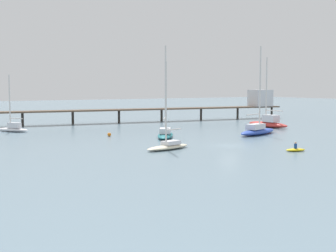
{
  "coord_description": "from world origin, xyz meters",
  "views": [
    {
      "loc": [
        -38.73,
        -46.14,
        7.73
      ],
      "look_at": [
        0.0,
        14.8,
        1.5
      ],
      "focal_mm": 49.78,
      "sensor_mm": 36.0,
      "label": 1
    }
  ],
  "objects_px": {
    "pier": "(172,105)",
    "sailboat_teal": "(165,133)",
    "sailboat_red": "(268,122)",
    "mooring_buoy_near": "(109,135)",
    "sailboat_blue": "(257,130)",
    "sailboat_white": "(12,128)",
    "dinghy_yellow": "(295,150)",
    "sailboat_cream": "(168,144)"
  },
  "relations": [
    {
      "from": "dinghy_yellow",
      "to": "mooring_buoy_near",
      "type": "relative_size",
      "value": 4.59
    },
    {
      "from": "mooring_buoy_near",
      "to": "sailboat_white",
      "type": "bearing_deg",
      "value": 124.85
    },
    {
      "from": "pier",
      "to": "sailboat_cream",
      "type": "height_order",
      "value": "sailboat_cream"
    },
    {
      "from": "sailboat_white",
      "to": "sailboat_cream",
      "type": "xyz_separation_m",
      "value": [
        10.52,
        -32.49,
        -0.11
      ]
    },
    {
      "from": "pier",
      "to": "sailboat_teal",
      "type": "xyz_separation_m",
      "value": [
        -19.08,
        -27.45,
        -2.82
      ]
    },
    {
      "from": "sailboat_blue",
      "to": "sailboat_white",
      "type": "distance_m",
      "value": 40.75
    },
    {
      "from": "sailboat_cream",
      "to": "dinghy_yellow",
      "type": "height_order",
      "value": "sailboat_cream"
    },
    {
      "from": "sailboat_white",
      "to": "sailboat_cream",
      "type": "relative_size",
      "value": 0.9
    },
    {
      "from": "sailboat_red",
      "to": "mooring_buoy_near",
      "type": "xyz_separation_m",
      "value": [
        -32.01,
        1.48,
        -0.62
      ]
    },
    {
      "from": "pier",
      "to": "sailboat_cream",
      "type": "distance_m",
      "value": 46.14
    },
    {
      "from": "sailboat_blue",
      "to": "mooring_buoy_near",
      "type": "height_order",
      "value": "sailboat_blue"
    },
    {
      "from": "sailboat_teal",
      "to": "sailboat_red",
      "type": "height_order",
      "value": "sailboat_teal"
    },
    {
      "from": "sailboat_teal",
      "to": "sailboat_red",
      "type": "bearing_deg",
      "value": 10.49
    },
    {
      "from": "sailboat_blue",
      "to": "sailboat_cream",
      "type": "height_order",
      "value": "sailboat_blue"
    },
    {
      "from": "sailboat_red",
      "to": "mooring_buoy_near",
      "type": "relative_size",
      "value": 22.55
    },
    {
      "from": "sailboat_blue",
      "to": "sailboat_cream",
      "type": "bearing_deg",
      "value": -162.09
    },
    {
      "from": "pier",
      "to": "sailboat_white",
      "type": "distance_m",
      "value": 36.59
    },
    {
      "from": "sailboat_red",
      "to": "sailboat_cream",
      "type": "distance_m",
      "value": 35.79
    },
    {
      "from": "sailboat_red",
      "to": "sailboat_teal",
      "type": "bearing_deg",
      "value": -169.51
    },
    {
      "from": "pier",
      "to": "sailboat_blue",
      "type": "xyz_separation_m",
      "value": [
        -4.35,
        -31.52,
        -2.77
      ]
    },
    {
      "from": "sailboat_cream",
      "to": "dinghy_yellow",
      "type": "bearing_deg",
      "value": -39.0
    },
    {
      "from": "pier",
      "to": "mooring_buoy_near",
      "type": "height_order",
      "value": "pier"
    },
    {
      "from": "pier",
      "to": "dinghy_yellow",
      "type": "bearing_deg",
      "value": -105.96
    },
    {
      "from": "pier",
      "to": "sailboat_teal",
      "type": "bearing_deg",
      "value": -124.81
    },
    {
      "from": "sailboat_red",
      "to": "sailboat_cream",
      "type": "height_order",
      "value": "sailboat_red"
    },
    {
      "from": "sailboat_cream",
      "to": "mooring_buoy_near",
      "type": "bearing_deg",
      "value": 89.45
    },
    {
      "from": "sailboat_blue",
      "to": "dinghy_yellow",
      "type": "xyz_separation_m",
      "value": [
        -9.34,
        -16.37,
        -0.6
      ]
    },
    {
      "from": "sailboat_red",
      "to": "sailboat_white",
      "type": "bearing_deg",
      "value": 158.5
    },
    {
      "from": "sailboat_teal",
      "to": "mooring_buoy_near",
      "type": "relative_size",
      "value": 23.64
    },
    {
      "from": "sailboat_teal",
      "to": "sailboat_blue",
      "type": "xyz_separation_m",
      "value": [
        14.73,
        -4.07,
        0.05
      ]
    },
    {
      "from": "sailboat_white",
      "to": "pier",
      "type": "bearing_deg",
      "value": 9.23
    },
    {
      "from": "sailboat_blue",
      "to": "sailboat_white",
      "type": "bearing_deg",
      "value": 140.97
    },
    {
      "from": "sailboat_cream",
      "to": "dinghy_yellow",
      "type": "distance_m",
      "value": 15.17
    },
    {
      "from": "pier",
      "to": "sailboat_cream",
      "type": "relative_size",
      "value": 8.37
    },
    {
      "from": "sailboat_blue",
      "to": "dinghy_yellow",
      "type": "height_order",
      "value": "sailboat_blue"
    },
    {
      "from": "sailboat_white",
      "to": "sailboat_red",
      "type": "bearing_deg",
      "value": -21.5
    },
    {
      "from": "sailboat_blue",
      "to": "sailboat_white",
      "type": "xyz_separation_m",
      "value": [
        -31.66,
        25.67,
        -0.09
      ]
    },
    {
      "from": "sailboat_red",
      "to": "sailboat_white",
      "type": "relative_size",
      "value": 1.36
    },
    {
      "from": "sailboat_red",
      "to": "sailboat_cream",
      "type": "bearing_deg",
      "value": -154.04
    },
    {
      "from": "dinghy_yellow",
      "to": "mooring_buoy_near",
      "type": "distance_m",
      "value": 29.11
    },
    {
      "from": "sailboat_teal",
      "to": "sailboat_cream",
      "type": "relative_size",
      "value": 1.28
    },
    {
      "from": "pier",
      "to": "sailboat_blue",
      "type": "distance_m",
      "value": 31.94
    }
  ]
}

